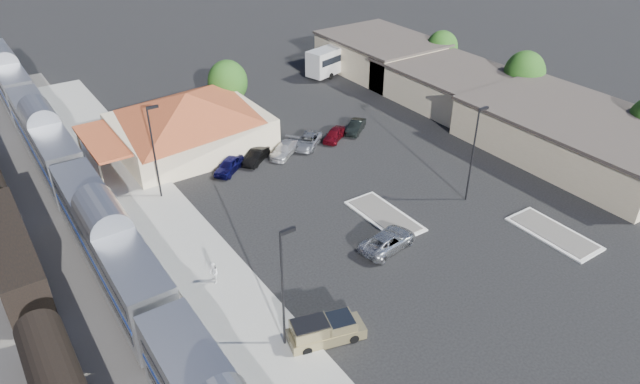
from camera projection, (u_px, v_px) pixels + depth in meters
ground at (362, 243)px, 46.57m from camera, size 280.00×280.00×0.00m
railbed at (71, 284)px, 42.12m from camera, size 16.00×100.00×0.12m
platform at (196, 255)px, 45.01m from camera, size 5.50×92.00×0.18m
passenger_train at (110, 248)px, 41.25m from camera, size 3.00×104.00×5.55m
freight_cars at (13, 256)px, 41.94m from camera, size 2.80×46.00×4.00m
station_depot at (189, 121)px, 59.75m from camera, size 18.35×12.24×6.20m
buildings_east at (474, 93)px, 68.95m from camera, size 14.40×51.40×4.80m
traffic_island_south at (384, 216)px, 49.85m from camera, size 3.30×7.50×0.21m
traffic_island_north at (554, 233)px, 47.58m from camera, size 3.30×7.50×0.21m
lamp_plat_s at (284, 281)px, 34.32m from camera, size 1.08×0.25×9.00m
lamp_plat_n at (154, 146)px, 49.89m from camera, size 1.08×0.25×9.00m
lamp_lot at (474, 147)px, 49.61m from camera, size 1.08×0.25×9.00m
tree_east_b at (524, 73)px, 69.21m from camera, size 4.94×4.94×6.96m
tree_east_c at (442, 48)px, 79.35m from camera, size 4.41×4.41×6.21m
tree_depot at (228, 82)px, 67.16m from camera, size 4.71×4.71×6.63m
pickup_truck at (326, 330)px, 37.03m from camera, size 5.32×3.05×1.73m
suv at (388, 241)px, 45.62m from camera, size 5.59×3.29×1.46m
coach_bus at (341, 55)px, 81.39m from camera, size 12.50×5.68×3.92m
person_b at (213, 273)px, 41.69m from camera, size 0.81×0.95×1.72m
parked_car_a at (229, 165)px, 56.48m from camera, size 4.31×3.77×1.41m
parked_car_b at (256, 156)px, 58.25m from camera, size 4.07×3.51×1.32m
parked_car_c at (284, 149)px, 59.57m from camera, size 4.78×4.07×1.31m
parked_car_d at (308, 141)px, 61.33m from camera, size 4.94×4.52×1.28m
parked_car_e at (334, 135)px, 62.65m from camera, size 4.02×3.39×1.30m
parked_car_f at (356, 127)px, 64.39m from camera, size 4.05×3.52×1.32m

